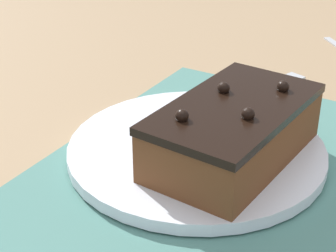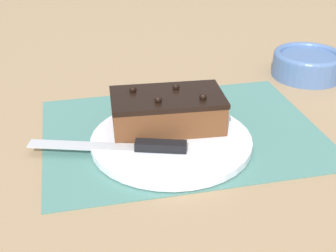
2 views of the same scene
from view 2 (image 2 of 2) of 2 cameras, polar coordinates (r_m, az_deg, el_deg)
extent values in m
plane|color=#9E7F5B|center=(0.79, 1.71, -0.77)|extent=(3.00, 3.00, 0.00)
cube|color=slate|center=(0.79, 1.72, -0.65)|extent=(0.46, 0.34, 0.00)
cylinder|color=white|center=(0.75, 0.40, -1.82)|extent=(0.26, 0.26, 0.01)
cube|color=brown|center=(0.77, -0.08, 1.62)|extent=(0.19, 0.11, 0.05)
cube|color=black|center=(0.75, -0.08, 3.53)|extent=(0.19, 0.12, 0.01)
sphere|color=black|center=(0.74, 4.29, 3.58)|extent=(0.01, 0.01, 0.01)
sphere|color=black|center=(0.77, 0.98, 4.82)|extent=(0.01, 0.01, 0.01)
sphere|color=black|center=(0.73, -1.21, 3.24)|extent=(0.01, 0.01, 0.01)
sphere|color=black|center=(0.77, -4.31, 4.48)|extent=(0.01, 0.01, 0.01)
cube|color=black|center=(0.71, -0.89, -2.46)|extent=(0.08, 0.04, 0.01)
cube|color=#B7BABF|center=(0.73, -10.48, -2.38)|extent=(0.17, 0.07, 0.00)
cylinder|color=#4C6B9E|center=(1.05, 16.61, 7.03)|extent=(0.15, 0.15, 0.05)
torus|color=#4C6B9E|center=(1.04, 16.79, 8.23)|extent=(0.15, 0.15, 0.02)
camera|label=1|loc=(1.03, 22.95, 21.40)|focal=60.00mm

